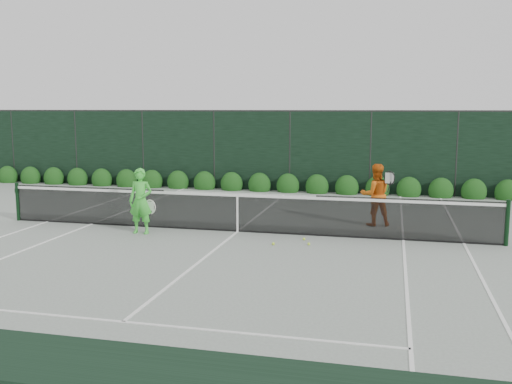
# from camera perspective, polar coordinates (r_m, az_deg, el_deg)

# --- Properties ---
(ground) EXTENTS (80.00, 80.00, 0.00)m
(ground) POSITION_cam_1_polar(r_m,az_deg,el_deg) (14.62, -1.85, -3.99)
(ground) COLOR gray
(ground) RESTS_ON ground
(tennis_net) EXTENTS (12.90, 0.10, 1.07)m
(tennis_net) POSITION_cam_1_polar(r_m,az_deg,el_deg) (14.52, -1.96, -1.94)
(tennis_net) COLOR black
(tennis_net) RESTS_ON ground
(player_woman) EXTENTS (0.66, 0.42, 1.65)m
(player_woman) POSITION_cam_1_polar(r_m,az_deg,el_deg) (14.58, -11.45, -0.90)
(player_woman) COLOR green
(player_woman) RESTS_ON ground
(player_man) EXTENTS (0.97, 0.84, 1.67)m
(player_man) POSITION_cam_1_polar(r_m,az_deg,el_deg) (15.59, 11.87, -0.27)
(player_man) COLOR #CF5B11
(player_man) RESTS_ON ground
(court_lines) EXTENTS (11.03, 23.83, 0.01)m
(court_lines) POSITION_cam_1_polar(r_m,az_deg,el_deg) (14.62, -1.85, -3.97)
(court_lines) COLOR white
(court_lines) RESTS_ON ground
(windscreen_fence) EXTENTS (32.00, 21.07, 3.06)m
(windscreen_fence) POSITION_cam_1_polar(r_m,az_deg,el_deg) (11.80, -5.38, 0.46)
(windscreen_fence) COLOR black
(windscreen_fence) RESTS_ON ground
(hedge_row) EXTENTS (31.66, 0.65, 0.94)m
(hedge_row) POSITION_cam_1_polar(r_m,az_deg,el_deg) (21.46, 3.21, 0.62)
(hedge_row) COLOR #0F350E
(hedge_row) RESTS_ON ground
(tennis_balls) EXTENTS (0.87, 0.71, 0.07)m
(tennis_balls) POSITION_cam_1_polar(r_m,az_deg,el_deg) (13.39, 3.97, -5.02)
(tennis_balls) COLOR #C3ED34
(tennis_balls) RESTS_ON ground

